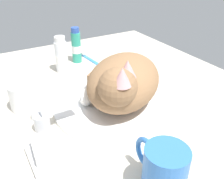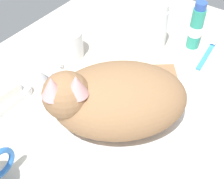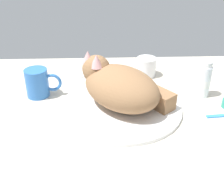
{
  "view_description": "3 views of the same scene",
  "coord_description": "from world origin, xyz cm",
  "px_view_note": "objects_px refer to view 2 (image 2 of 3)",
  "views": [
    {
      "loc": [
        -47.18,
        30.7,
        36.4
      ],
      "look_at": [
        1.77,
        2.44,
        4.27
      ],
      "focal_mm": 40.11,
      "sensor_mm": 36.0,
      "label": 1
    },
    {
      "loc": [
        -33.4,
        -22.26,
        48.96
      ],
      "look_at": [
        2.05,
        3.23,
        6.09
      ],
      "focal_mm": 49.76,
      "sensor_mm": 36.0,
      "label": 2
    },
    {
      "loc": [
        -5.38,
        -71.22,
        45.04
      ],
      "look_at": [
        -2.62,
        1.83,
        5.51
      ],
      "focal_mm": 44.16,
      "sensor_mm": 36.0,
      "label": 3
    }
  ],
  "objects_px": {
    "toothbrush": "(208,52)",
    "soap_bar": "(3,92)",
    "rinse_cup": "(68,44)",
    "toothpaste_bottle": "(159,28)",
    "mouthwash_bottle": "(196,27)",
    "faucet": "(45,75)",
    "cat": "(114,97)"
  },
  "relations": [
    {
      "from": "toothbrush",
      "to": "soap_bar",
      "type": "bearing_deg",
      "value": 144.57
    },
    {
      "from": "rinse_cup",
      "to": "toothpaste_bottle",
      "type": "xyz_separation_m",
      "value": [
        0.16,
        -0.16,
        0.02
      ]
    },
    {
      "from": "mouthwash_bottle",
      "to": "toothbrush",
      "type": "distance_m",
      "value": 0.07
    },
    {
      "from": "soap_bar",
      "to": "mouthwash_bottle",
      "type": "relative_size",
      "value": 0.52
    },
    {
      "from": "faucet",
      "to": "toothpaste_bottle",
      "type": "bearing_deg",
      "value": -26.43
    },
    {
      "from": "cat",
      "to": "soap_bar",
      "type": "xyz_separation_m",
      "value": [
        -0.09,
        0.23,
        -0.05
      ]
    },
    {
      "from": "cat",
      "to": "faucet",
      "type": "bearing_deg",
      "value": 88.61
    },
    {
      "from": "faucet",
      "to": "rinse_cup",
      "type": "height_order",
      "value": "rinse_cup"
    },
    {
      "from": "cat",
      "to": "mouthwash_bottle",
      "type": "xyz_separation_m",
      "value": [
        0.33,
        -0.02,
        -0.01
      ]
    },
    {
      "from": "mouthwash_bottle",
      "to": "toothbrush",
      "type": "xyz_separation_m",
      "value": [
        -0.01,
        -0.05,
        -0.05
      ]
    },
    {
      "from": "rinse_cup",
      "to": "toothpaste_bottle",
      "type": "bearing_deg",
      "value": -44.63
    },
    {
      "from": "rinse_cup",
      "to": "cat",
      "type": "bearing_deg",
      "value": -117.57
    },
    {
      "from": "mouthwash_bottle",
      "to": "soap_bar",
      "type": "bearing_deg",
      "value": 149.52
    },
    {
      "from": "cat",
      "to": "toothpaste_bottle",
      "type": "bearing_deg",
      "value": 11.97
    },
    {
      "from": "soap_bar",
      "to": "toothpaste_bottle",
      "type": "height_order",
      "value": "toothpaste_bottle"
    },
    {
      "from": "faucet",
      "to": "mouthwash_bottle",
      "type": "height_order",
      "value": "mouthwash_bottle"
    },
    {
      "from": "cat",
      "to": "mouthwash_bottle",
      "type": "bearing_deg",
      "value": -2.84
    },
    {
      "from": "faucet",
      "to": "soap_bar",
      "type": "height_order",
      "value": "faucet"
    },
    {
      "from": "faucet",
      "to": "toothbrush",
      "type": "bearing_deg",
      "value": -38.85
    },
    {
      "from": "rinse_cup",
      "to": "toothpaste_bottle",
      "type": "distance_m",
      "value": 0.23
    },
    {
      "from": "cat",
      "to": "mouthwash_bottle",
      "type": "relative_size",
      "value": 2.46
    },
    {
      "from": "faucet",
      "to": "rinse_cup",
      "type": "xyz_separation_m",
      "value": [
        0.11,
        0.03,
        0.01
      ]
    },
    {
      "from": "cat",
      "to": "toothbrush",
      "type": "relative_size",
      "value": 2.36
    },
    {
      "from": "toothpaste_bottle",
      "to": "toothbrush",
      "type": "height_order",
      "value": "toothpaste_bottle"
    },
    {
      "from": "cat",
      "to": "toothpaste_bottle",
      "type": "xyz_separation_m",
      "value": [
        0.28,
        0.06,
        -0.02
      ]
    },
    {
      "from": "toothbrush",
      "to": "rinse_cup",
      "type": "bearing_deg",
      "value": 126.56
    },
    {
      "from": "toothpaste_bottle",
      "to": "mouthwash_bottle",
      "type": "bearing_deg",
      "value": -54.71
    },
    {
      "from": "faucet",
      "to": "soap_bar",
      "type": "relative_size",
      "value": 1.96
    },
    {
      "from": "cat",
      "to": "rinse_cup",
      "type": "bearing_deg",
      "value": 62.43
    },
    {
      "from": "toothpaste_bottle",
      "to": "faucet",
      "type": "bearing_deg",
      "value": 153.57
    },
    {
      "from": "mouthwash_bottle",
      "to": "toothpaste_bottle",
      "type": "bearing_deg",
      "value": 125.29
    },
    {
      "from": "rinse_cup",
      "to": "toothbrush",
      "type": "relative_size",
      "value": 0.55
    }
  ]
}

